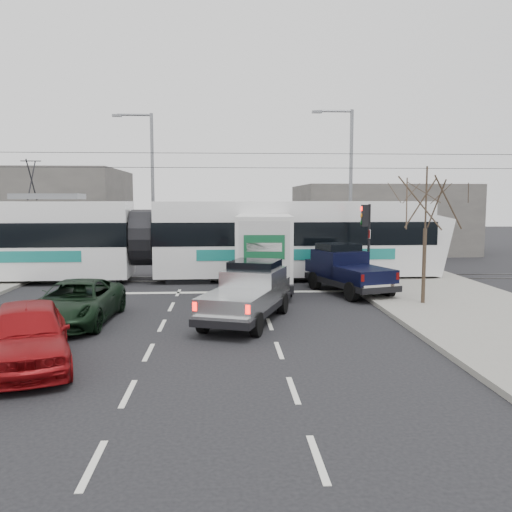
{
  "coord_description": "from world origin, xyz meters",
  "views": [
    {
      "loc": [
        0.3,
        -16.86,
        3.96
      ],
      "look_at": [
        1.48,
        3.68,
        1.8
      ],
      "focal_mm": 38.0,
      "sensor_mm": 36.0,
      "label": 1
    }
  ],
  "objects": [
    {
      "name": "traffic_signal",
      "position": [
        6.47,
        6.5,
        2.74
      ],
      "size": [
        0.44,
        0.44,
        3.6
      ],
      "color": "black",
      "rests_on": "ground"
    },
    {
      "name": "red_car",
      "position": [
        -4.37,
        -4.06,
        0.78
      ],
      "size": [
        3.21,
        4.94,
        1.57
      ],
      "primitive_type": "imported",
      "rotation": [
        0.0,
        0.0,
        0.32
      ],
      "color": "maroon",
      "rests_on": "ground"
    },
    {
      "name": "navy_pickup",
      "position": [
        5.4,
        5.65,
        1.01
      ],
      "size": [
        3.19,
        5.18,
        2.05
      ],
      "rotation": [
        0.0,
        0.0,
        0.31
      ],
      "color": "black",
      "rests_on": "ground"
    },
    {
      "name": "silver_pickup",
      "position": [
        1.08,
        0.63,
        0.94
      ],
      "size": [
        3.4,
        5.52,
        1.9
      ],
      "rotation": [
        0.0,
        0.0,
        -0.34
      ],
      "color": "black",
      "rests_on": "ground"
    },
    {
      "name": "street_lamp_far",
      "position": [
        -4.19,
        16.0,
        5.11
      ],
      "size": [
        2.38,
        0.25,
        9.0
      ],
      "color": "slate",
      "rests_on": "ground"
    },
    {
      "name": "building_right",
      "position": [
        12.0,
        24.0,
        2.5
      ],
      "size": [
        12.0,
        10.0,
        5.0
      ],
      "primitive_type": "cube",
      "color": "slate",
      "rests_on": "ground"
    },
    {
      "name": "tram",
      "position": [
        -3.72,
        9.5,
        2.04
      ],
      "size": [
        28.2,
        3.44,
        5.75
      ],
      "rotation": [
        0.0,
        0.0,
        0.02
      ],
      "color": "white",
      "rests_on": "ground"
    },
    {
      "name": "green_car",
      "position": [
        -4.48,
        0.5,
        0.68
      ],
      "size": [
        2.46,
        4.99,
        1.36
      ],
      "primitive_type": "imported",
      "rotation": [
        0.0,
        0.0,
        -0.04
      ],
      "color": "black",
      "rests_on": "ground"
    },
    {
      "name": "sidewalk_right",
      "position": [
        9.0,
        0.0,
        0.07
      ],
      "size": [
        6.0,
        60.0,
        0.15
      ],
      "primitive_type": "cube",
      "color": "gray",
      "rests_on": "ground"
    },
    {
      "name": "bare_tree",
      "position": [
        7.6,
        2.5,
        3.79
      ],
      "size": [
        2.4,
        2.4,
        5.0
      ],
      "color": "#47382B",
      "rests_on": "ground"
    },
    {
      "name": "box_truck",
      "position": [
        1.99,
        6.61,
        1.63
      ],
      "size": [
        2.7,
        6.72,
        3.29
      ],
      "rotation": [
        0.0,
        0.0,
        -0.07
      ],
      "color": "black",
      "rests_on": "ground"
    },
    {
      "name": "ground",
      "position": [
        0.0,
        0.0,
        0.0
      ],
      "size": [
        120.0,
        120.0,
        0.0
      ],
      "primitive_type": "plane",
      "color": "black",
      "rests_on": "ground"
    },
    {
      "name": "street_lamp_near",
      "position": [
        7.31,
        14.0,
        5.11
      ],
      "size": [
        2.38,
        0.25,
        9.0
      ],
      "color": "slate",
      "rests_on": "ground"
    },
    {
      "name": "rails",
      "position": [
        0.0,
        10.0,
        0.01
      ],
      "size": [
        60.0,
        1.6,
        0.03
      ],
      "primitive_type": "cube",
      "color": "#33302D",
      "rests_on": "ground"
    },
    {
      "name": "building_left",
      "position": [
        -14.0,
        22.0,
        3.0
      ],
      "size": [
        14.0,
        10.0,
        6.0
      ],
      "primitive_type": "cube",
      "color": "slate",
      "rests_on": "ground"
    },
    {
      "name": "catenary",
      "position": [
        0.0,
        10.0,
        3.88
      ],
      "size": [
        60.0,
        0.2,
        7.0
      ],
      "color": "black",
      "rests_on": "ground"
    }
  ]
}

